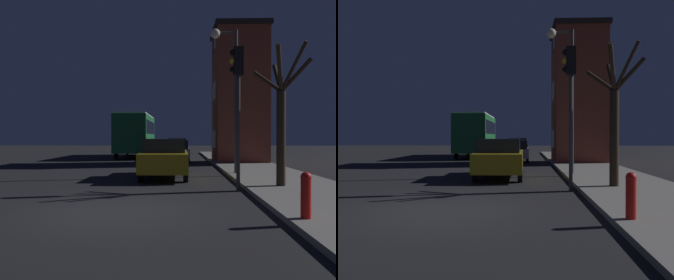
{
  "view_description": "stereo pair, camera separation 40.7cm",
  "coord_description": "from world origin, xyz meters",
  "views": [
    {
      "loc": [
        1.63,
        -8.58,
        1.73
      ],
      "look_at": [
        1.02,
        12.58,
        1.51
      ],
      "focal_mm": 40.0,
      "sensor_mm": 36.0,
      "label": 1
    },
    {
      "loc": [
        2.04,
        -8.56,
        1.73
      ],
      "look_at": [
        1.02,
        12.58,
        1.51
      ],
      "focal_mm": 40.0,
      "sensor_mm": 36.0,
      "label": 2
    }
  ],
  "objects": [
    {
      "name": "ground_plane",
      "position": [
        0.0,
        0.0,
        0.0
      ],
      "size": [
        120.0,
        120.0,
        0.0
      ],
      "primitive_type": "plane",
      "color": "black"
    },
    {
      "name": "brick_building",
      "position": [
        5.54,
        15.85,
        4.45
      ],
      "size": [
        3.41,
        4.26,
        8.59
      ],
      "color": "brown",
      "rests_on": "sidewalk"
    },
    {
      "name": "streetlamp",
      "position": [
        3.77,
        7.74,
        4.43
      ],
      "size": [
        1.18,
        0.42,
        6.26
      ],
      "color": "#38383A",
      "rests_on": "sidewalk"
    },
    {
      "name": "traffic_light",
      "position": [
        3.49,
        3.33,
        3.26
      ],
      "size": [
        0.43,
        0.24,
        4.56
      ],
      "color": "#38383A",
      "rests_on": "ground"
    },
    {
      "name": "bare_tree",
      "position": [
        4.94,
        3.54,
        2.3
      ],
      "size": [
        1.77,
        1.9,
        4.49
      ],
      "color": "#2D2319",
      "rests_on": "sidewalk"
    },
    {
      "name": "bus",
      "position": [
        -1.92,
        22.33,
        2.08
      ],
      "size": [
        2.48,
        9.25,
        3.48
      ],
      "color": "#1E6B33",
      "rests_on": "ground"
    },
    {
      "name": "car_near_lane",
      "position": [
        1.05,
        6.95,
        0.85
      ],
      "size": [
        1.87,
        4.73,
        1.62
      ],
      "color": "olive",
      "rests_on": "ground"
    },
    {
      "name": "car_mid_lane",
      "position": [
        1.49,
        17.17,
        0.75
      ],
      "size": [
        1.72,
        4.09,
        1.45
      ],
      "color": "beige",
      "rests_on": "ground"
    },
    {
      "name": "car_far_lane",
      "position": [
        1.48,
        24.56,
        0.81
      ],
      "size": [
        1.75,
        4.45,
        1.58
      ],
      "color": "black",
      "rests_on": "ground"
    },
    {
      "name": "fire_hydrant",
      "position": [
        4.1,
        -1.26,
        0.61
      ],
      "size": [
        0.21,
        0.21,
        0.91
      ],
      "color": "red",
      "rests_on": "sidewalk"
    }
  ]
}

